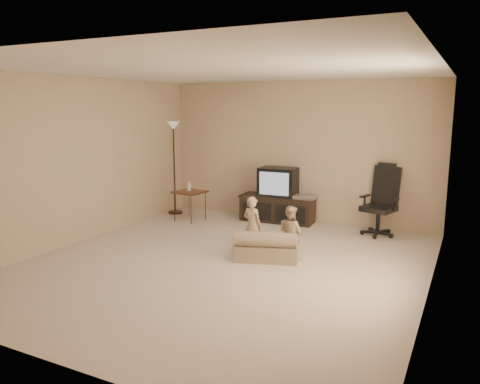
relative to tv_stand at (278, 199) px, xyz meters
The scene contains 9 objects.
floor 2.54m from the tv_stand, 84.08° to the right, with size 5.50×5.50×0.00m, color beige.
room_shell 2.74m from the tv_stand, 84.08° to the right, with size 5.50×5.50×5.50m.
tv_stand is the anchor object (origin of this frame).
office_chair 1.81m from the tv_stand, ahead, with size 0.66×0.68×1.16m.
side_table 1.60m from the tv_stand, 155.38° to the right, with size 0.56×0.56×0.74m.
floor_lamp 2.24m from the tv_stand, behind, with size 0.28×0.28×1.78m.
child_sofa 2.21m from the tv_stand, 72.01° to the right, with size 0.95×0.71×0.42m.
toddler_left 1.99m from the tv_stand, 78.18° to the right, with size 0.30×0.22×0.83m, color tan.
toddler_right 2.10m from the tv_stand, 63.36° to the right, with size 0.36×0.20×0.74m, color tan.
Camera 1 is at (2.84, -5.19, 2.06)m, focal length 35.00 mm.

